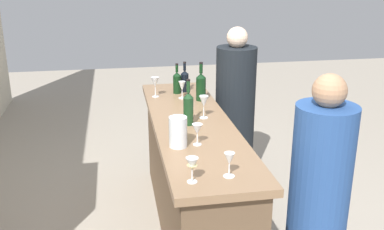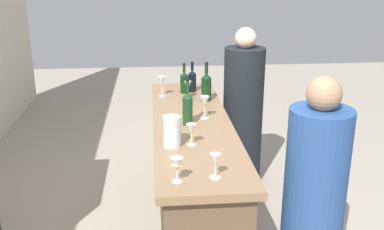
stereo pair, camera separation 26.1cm
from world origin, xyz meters
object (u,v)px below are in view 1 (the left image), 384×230
object	(u,v)px
wine_glass_far_center	(192,165)
person_center_guest	(319,192)
wine_glass_far_left	(197,130)
wine_glass_near_center	(229,160)
person_left_guest	(235,114)
wine_glass_near_left	(204,102)
wine_bottle_leftmost_olive_green	(188,108)
wine_glass_near_right	(182,87)
wine_bottle_second_left_dark_green	(201,86)
water_pitcher	(178,132)
wine_glass_far_right	(155,83)
wine_bottle_center_dark_green	(177,82)
wine_bottle_second_right_near_black	(185,80)

from	to	relation	value
wine_glass_far_center	person_center_guest	world-z (taller)	person_center_guest
wine_glass_far_left	wine_glass_far_center	size ratio (longest dim) A/B	1.00
wine_glass_near_center	person_left_guest	xyz separation A→B (m)	(1.71, -0.51, -0.33)
wine_glass_near_left	wine_glass_far_center	size ratio (longest dim) A/B	1.23
person_left_guest	wine_glass_near_left	bearing A→B (deg)	44.32
wine_bottle_leftmost_olive_green	wine_glass_far_left	bearing A→B (deg)	178.89
wine_glass_near_right	wine_glass_far_left	distance (m)	1.06
wine_glass_near_right	person_left_guest	xyz separation A→B (m)	(0.18, -0.53, -0.33)
wine_bottle_second_left_dark_green	wine_glass_near_left	bearing A→B (deg)	171.55
wine_glass_far_left	wine_glass_far_center	world-z (taller)	same
wine_bottle_second_left_dark_green	water_pitcher	world-z (taller)	wine_bottle_second_left_dark_green
wine_glass_far_left	wine_glass_far_center	bearing A→B (deg)	166.30
wine_glass_far_right	person_left_guest	world-z (taller)	person_left_guest
wine_bottle_leftmost_olive_green	wine_glass_far_left	world-z (taller)	wine_bottle_leftmost_olive_green
wine_bottle_center_dark_green	person_left_guest	bearing A→B (deg)	-88.88
wine_bottle_leftmost_olive_green	person_center_guest	bearing A→B (deg)	-131.06
wine_bottle_second_left_dark_green	person_left_guest	size ratio (longest dim) A/B	0.22
wine_bottle_second_right_near_black	wine_glass_far_right	xyz separation A→B (m)	(-0.12, 0.28, 0.02)
wine_glass_near_left	person_center_guest	bearing A→B (deg)	-141.95
wine_bottle_center_dark_green	water_pitcher	xyz separation A→B (m)	(-1.23, 0.17, -0.00)
wine_glass_far_left	wine_glass_near_left	bearing A→B (deg)	-15.89
wine_glass_near_right	wine_glass_far_center	xyz separation A→B (m)	(-1.56, 0.19, -0.00)
wine_glass_near_right	wine_glass_far_center	size ratio (longest dim) A/B	1.06
wine_glass_near_right	person_left_guest	world-z (taller)	person_left_guest
wine_bottle_second_left_dark_green	wine_glass_near_center	xyz separation A→B (m)	(-1.45, 0.13, -0.03)
wine_bottle_second_left_dark_green	person_left_guest	xyz separation A→B (m)	(0.26, -0.38, -0.36)
wine_glass_near_center	wine_glass_far_center	size ratio (longest dim) A/B	1.00
wine_glass_near_center	wine_glass_far_right	bearing A→B (deg)	8.65
wine_bottle_center_dark_green	wine_bottle_second_right_near_black	bearing A→B (deg)	-61.77
wine_bottle_leftmost_olive_green	wine_bottle_center_dark_green	xyz separation A→B (m)	(0.84, -0.04, -0.03)
wine_bottle_center_dark_green	person_center_guest	size ratio (longest dim) A/B	0.19
wine_bottle_second_left_dark_green	wine_bottle_center_dark_green	xyz separation A→B (m)	(0.25, 0.17, -0.02)
wine_bottle_second_left_dark_green	wine_glass_near_right	bearing A→B (deg)	60.09
wine_bottle_second_left_dark_green	water_pitcher	size ratio (longest dim) A/B	1.66
wine_bottle_second_right_near_black	wine_glass_far_center	size ratio (longest dim) A/B	1.96
water_pitcher	person_center_guest	xyz separation A→B (m)	(-0.25, -0.87, -0.38)
wine_glass_far_center	water_pitcher	size ratio (longest dim) A/B	0.71
wine_glass_far_left	person_left_guest	size ratio (longest dim) A/B	0.09
wine_bottle_leftmost_olive_green	wine_glass_far_left	xyz separation A→B (m)	(-0.39, 0.01, -0.03)
water_pitcher	wine_bottle_center_dark_green	bearing A→B (deg)	-7.95
wine_glass_near_right	wine_glass_near_left	bearing A→B (deg)	-171.57
wine_bottle_second_left_dark_green	wine_glass_far_center	world-z (taller)	wine_bottle_second_left_dark_green
wine_glass_far_center	wine_glass_far_left	bearing A→B (deg)	-13.70
person_center_guest	person_left_guest	bearing A→B (deg)	-100.49
wine_bottle_second_right_near_black	wine_glass_far_right	distance (m)	0.31
wine_bottle_second_right_near_black	person_center_guest	distance (m)	1.69
wine_glass_near_left	wine_glass_near_right	bearing A→B (deg)	8.43
wine_bottle_second_left_dark_green	wine_bottle_center_dark_green	distance (m)	0.30
wine_glass_far_left	person_left_guest	xyz separation A→B (m)	(1.23, -0.59, -0.34)
wine_bottle_leftmost_olive_green	wine_bottle_second_right_near_black	size ratio (longest dim) A/B	1.23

